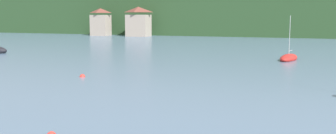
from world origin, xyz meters
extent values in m
cube|color=#264223|center=(0.00, 146.13, 7.05)|extent=(352.00, 53.90, 14.10)
ellipsoid|color=#38562D|center=(-4.96, 159.61, 4.93)|extent=(246.40, 37.73, 35.36)
cube|color=gray|center=(-47.92, 113.12, 3.01)|extent=(5.04, 3.88, 6.01)
pyramid|color=brown|center=(-47.92, 113.12, 7.27)|extent=(5.29, 4.08, 1.36)
cube|color=gray|center=(-35.94, 113.43, 3.03)|extent=(6.16, 4.49, 6.06)
pyramid|color=brown|center=(-35.94, 113.43, 7.52)|extent=(6.47, 4.72, 1.57)
ellipsoid|color=red|center=(7.22, 66.17, 0.25)|extent=(2.79, 5.67, 1.10)
cylinder|color=#B7B7BC|center=(7.22, 66.17, 3.16)|extent=(0.07, 0.07, 5.22)
cylinder|color=#ADADB2|center=(7.39, 67.03, 1.18)|extent=(0.39, 1.72, 0.06)
sphere|color=red|center=(-10.35, 44.81, 0.00)|extent=(0.53, 0.53, 0.53)
camera|label=1|loc=(9.68, 13.94, 5.72)|focal=41.10mm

